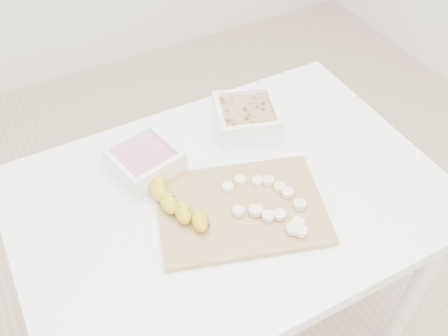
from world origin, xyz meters
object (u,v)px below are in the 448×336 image
bowl_yogurt (145,161)px  table (230,219)px  bowl_granola (247,117)px  cutting_board (241,209)px  banana (176,202)px

bowl_yogurt → table: bearing=-47.9°
bowl_yogurt → bowl_granola: 0.30m
bowl_granola → cutting_board: bowl_granola is taller
banana → bowl_yogurt: bearing=93.3°
bowl_yogurt → cutting_board: 0.26m
bowl_yogurt → banana: bowl_yogurt is taller
bowl_yogurt → cutting_board: bearing=-56.7°
bowl_granola → cutting_board: 0.29m
table → bowl_granola: 0.27m
bowl_yogurt → banana: bearing=-84.5°
banana → bowl_granola: bearing=29.5°
table → bowl_granola: (0.15, 0.18, 0.13)m
bowl_yogurt → cutting_board: (0.14, -0.22, -0.03)m
bowl_granola → banana: size_ratio=0.94×
bowl_granola → cutting_board: (-0.15, -0.24, -0.03)m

